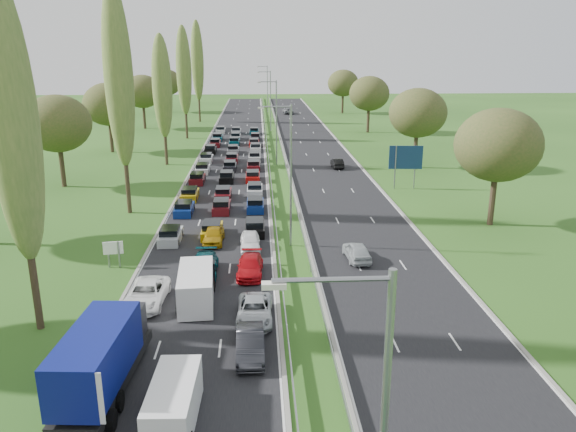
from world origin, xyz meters
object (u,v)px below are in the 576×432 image
object	(u,v)px
blue_lorry	(103,356)
white_van_front	(174,400)
info_sign	(113,251)
white_van_rear	(196,285)
direction_sign	(406,159)
near_car_2	(146,294)

from	to	relation	value
blue_lorry	white_van_front	bearing A→B (deg)	-29.25
blue_lorry	info_sign	bearing A→B (deg)	106.40
white_van_rear	direction_sign	bearing A→B (deg)	50.39
direction_sign	info_sign	bearing A→B (deg)	-140.13
near_car_2	blue_lorry	size ratio (longest dim) A/B	0.59
blue_lorry	white_van_front	world-z (taller)	blue_lorry
blue_lorry	white_van_front	size ratio (longest dim) A/B	1.76
blue_lorry	white_van_rear	bearing A→B (deg)	75.29
near_car_2	blue_lorry	bearing A→B (deg)	-88.45
blue_lorry	white_van_rear	xyz separation A→B (m)	(3.46, 10.03, -0.77)
near_car_2	white_van_front	xyz separation A→B (m)	(3.55, -12.27, 0.29)
white_van_rear	near_car_2	bearing A→B (deg)	-179.82
direction_sign	white_van_rear	bearing A→B (deg)	-125.54
near_car_2	direction_sign	bearing A→B (deg)	53.51
blue_lorry	info_sign	size ratio (longest dim) A/B	4.20
direction_sign	near_car_2	bearing A→B (deg)	-129.17
white_van_rear	direction_sign	xyz separation A→B (m)	(21.81, 30.54, 2.41)
near_car_2	white_van_rear	bearing A→B (deg)	6.95
near_car_2	info_sign	size ratio (longest dim) A/B	2.47
blue_lorry	white_van_rear	size ratio (longest dim) A/B	1.56
near_car_2	white_van_front	distance (m)	12.78
blue_lorry	white_van_rear	world-z (taller)	blue_lorry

